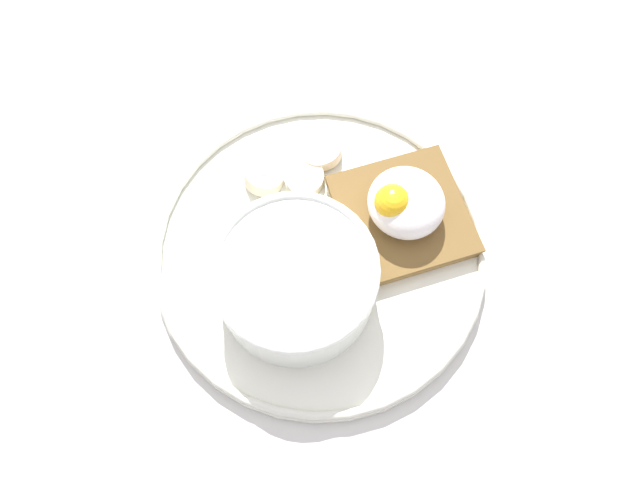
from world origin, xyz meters
TOP-DOWN VIEW (x-y plane):
  - ground_plane at (0.00, 0.00)cm, footprint 120.00×120.00cm
  - plate at (0.00, 0.00)cm, footprint 25.45×25.45cm
  - oatmeal_bowl at (-1.95, 3.21)cm, footprint 11.57×11.57cm
  - toast_slice at (-1.12, -6.76)cm, footprint 11.58×11.58cm
  - poached_egg at (-1.08, -6.59)cm, footprint 5.86×5.70cm
  - banana_slice_front at (7.36, 0.65)cm, footprint 3.74×3.88cm
  - banana_slice_left at (5.67, -2.09)cm, footprint 3.92×3.97cm
  - banana_slice_back at (7.12, -4.39)cm, footprint 4.35×4.27cm

SIDE VIEW (x-z plane):
  - ground_plane at x=0.00cm, z-range 0.00..2.00cm
  - plate at x=0.00cm, z-range 2.00..3.60cm
  - banana_slice_left at x=5.67cm, z-range 2.92..4.10cm
  - banana_slice_back at x=7.12cm, z-range 2.88..4.37cm
  - toast_slice at x=-1.12cm, z-range 3.08..4.34cm
  - banana_slice_front at x=7.36cm, z-range 2.85..4.66cm
  - oatmeal_bowl at x=-1.95cm, z-range 2.96..8.34cm
  - poached_egg at x=-1.08cm, z-range 4.09..8.07cm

